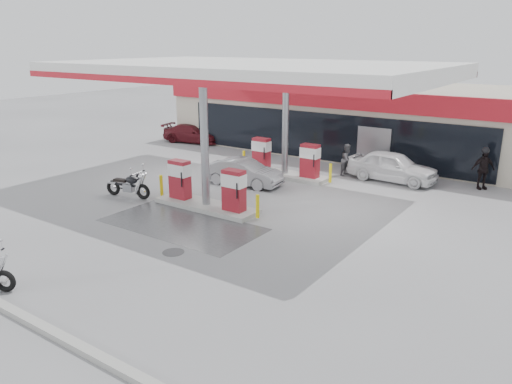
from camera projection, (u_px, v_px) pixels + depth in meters
ground at (172, 222)px, 18.52m from camera, size 90.00×90.00×0.00m
wet_patch at (182, 225)px, 18.24m from camera, size 6.00×3.00×0.00m
drain_cover at (173, 252)px, 15.85m from camera, size 0.70×0.70×0.01m
store_building at (353, 117)px, 30.47m from camera, size 22.00×8.22×4.00m
canopy at (249, 70)px, 20.93m from camera, size 16.00×10.02×5.51m
pump_island_near at (206, 191)px, 19.88m from camera, size 5.14×1.30×1.78m
pump_island_far at (285, 162)px, 24.60m from camera, size 5.14×1.30×1.78m
parked_motorcycle at (129, 186)px, 21.33m from camera, size 2.21×0.84×1.14m
sedan_white at (393, 166)px, 23.78m from camera, size 4.29×1.86×1.44m
attendant at (347, 160)px, 24.81m from camera, size 0.66×0.82×1.59m
hatchback_silver at (243, 172)px, 23.17m from camera, size 3.83×1.73×1.22m
parked_car_left at (193, 133)px, 33.02m from camera, size 4.35×2.43×1.19m
parked_car_right at (448, 159)px, 25.94m from camera, size 4.22×2.40×1.11m
biker_walking at (483, 169)px, 22.43m from camera, size 1.11×1.03×1.83m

